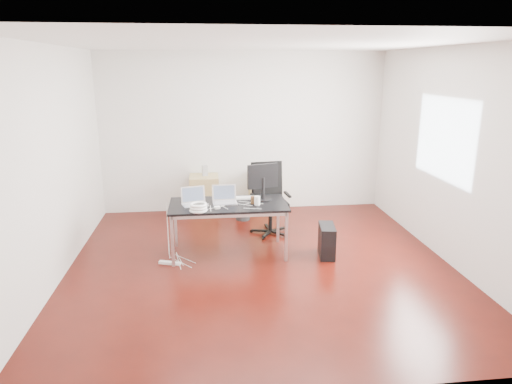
{
  "coord_description": "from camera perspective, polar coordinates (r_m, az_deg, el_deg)",
  "views": [
    {
      "loc": [
        -0.69,
        -5.53,
        2.55
      ],
      "look_at": [
        0.0,
        0.55,
        0.85
      ],
      "focal_mm": 32.0,
      "sensor_mm": 36.0,
      "label": 1
    }
  ],
  "objects": [
    {
      "name": "cable_coil",
      "position": [
        5.94,
        -7.21,
        -1.93
      ],
      "size": [
        0.24,
        0.24,
        0.11
      ],
      "rotation": [
        0.0,
        0.0,
        0.21
      ],
      "color": "white",
      "rests_on": "desk"
    },
    {
      "name": "power_adapter",
      "position": [
        6.04,
        -4.87,
        -1.94
      ],
      "size": [
        0.08,
        0.08,
        0.03
      ],
      "primitive_type": "cube",
      "rotation": [
        0.0,
        0.0,
        0.22
      ],
      "color": "white",
      "rests_on": "desk"
    },
    {
      "name": "filing_cabinet_right",
      "position": [
        8.13,
        0.96,
        -0.18
      ],
      "size": [
        0.5,
        0.5,
        0.7
      ],
      "primitive_type": "cube",
      "color": "tan",
      "rests_on": "ground"
    },
    {
      "name": "laptop_left",
      "position": [
        6.23,
        -7.73,
        -1.08
      ],
      "size": [
        0.38,
        0.32,
        0.23
      ],
      "rotation": [
        0.0,
        0.0,
        0.24
      ],
      "color": "silver",
      "rests_on": "desk"
    },
    {
      "name": "speaker",
      "position": [
        7.98,
        -6.42,
        2.67
      ],
      "size": [
        0.11,
        0.1,
        0.18
      ],
      "primitive_type": "cube",
      "rotation": [
        0.0,
        0.0,
        0.24
      ],
      "color": "#9E9E9E",
      "rests_on": "filing_cabinet_left"
    },
    {
      "name": "power_strip",
      "position": [
        6.24,
        -10.71,
        -8.7
      ],
      "size": [
        0.3,
        0.15,
        0.04
      ],
      "primitive_type": "cube",
      "rotation": [
        0.0,
        0.0,
        -0.32
      ],
      "color": "white",
      "rests_on": "ground"
    },
    {
      "name": "office_chair",
      "position": [
        7.11,
        1.66,
        -0.36
      ],
      "size": [
        0.53,
        0.55,
        1.08
      ],
      "rotation": [
        0.0,
        0.0,
        0.11
      ],
      "color": "black",
      "rests_on": "ground"
    },
    {
      "name": "filing_cabinet_left",
      "position": [
        8.07,
        -6.46,
        -0.41
      ],
      "size": [
        0.5,
        0.5,
        0.7
      ],
      "primitive_type": "cube",
      "color": "tan",
      "rests_on": "ground"
    },
    {
      "name": "room_shell",
      "position": [
        5.7,
        0.99,
        3.91
      ],
      "size": [
        5.0,
        5.0,
        5.0
      ],
      "color": "#340A05",
      "rests_on": "ground"
    },
    {
      "name": "navy_garment",
      "position": [
        8.06,
        1.45,
        2.57
      ],
      "size": [
        0.34,
        0.29,
        0.09
      ],
      "primitive_type": "cube",
      "rotation": [
        0.0,
        0.0,
        0.18
      ],
      "color": "black",
      "rests_on": "filing_cabinet_right"
    },
    {
      "name": "cup_brown",
      "position": [
        6.23,
        -0.33,
        -0.99
      ],
      "size": [
        0.08,
        0.08,
        0.1
      ],
      "primitive_type": "cylinder",
      "rotation": [
        0.0,
        0.0,
        -0.07
      ],
      "color": "#51341B",
      "rests_on": "desk"
    },
    {
      "name": "laptop_right",
      "position": [
        6.28,
        -3.94,
        -0.83
      ],
      "size": [
        0.34,
        0.26,
        0.23
      ],
      "rotation": [
        0.0,
        0.0,
        0.03
      ],
      "color": "silver",
      "rests_on": "desk"
    },
    {
      "name": "pc_tower",
      "position": [
        6.39,
        8.84,
        -6.05
      ],
      "size": [
        0.26,
        0.47,
        0.44
      ],
      "primitive_type": "cube",
      "rotation": [
        0.0,
        0.0,
        -0.15
      ],
      "color": "black",
      "rests_on": "ground"
    },
    {
      "name": "keyboard",
      "position": [
        6.46,
        -2.06,
        -0.75
      ],
      "size": [
        0.44,
        0.15,
        0.02
      ],
      "primitive_type": "cube",
      "rotation": [
        0.0,
        0.0,
        -0.02
      ],
      "color": "white",
      "rests_on": "desk"
    },
    {
      "name": "monitor",
      "position": [
        6.35,
        0.86,
        1.51
      ],
      "size": [
        0.44,
        0.26,
        0.51
      ],
      "rotation": [
        0.0,
        0.0,
        0.31
      ],
      "color": "black",
      "rests_on": "desk"
    },
    {
      "name": "desk",
      "position": [
        6.26,
        -3.49,
        -1.92
      ],
      "size": [
        1.6,
        0.8,
        0.73
      ],
      "color": "black",
      "rests_on": "ground"
    },
    {
      "name": "cup_white",
      "position": [
        6.16,
        0.15,
        -1.08
      ],
      "size": [
        0.1,
        0.1,
        0.12
      ],
      "primitive_type": "cylinder",
      "rotation": [
        0.0,
        0.0,
        -0.4
      ],
      "color": "white",
      "rests_on": "desk"
    },
    {
      "name": "wastebasket",
      "position": [
        7.81,
        -1.65,
        -2.46
      ],
      "size": [
        0.26,
        0.26,
        0.28
      ],
      "primitive_type": "cylinder",
      "rotation": [
        0.0,
        0.0,
        0.11
      ],
      "color": "black",
      "rests_on": "ground"
    }
  ]
}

